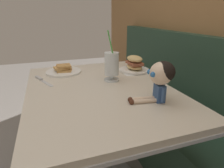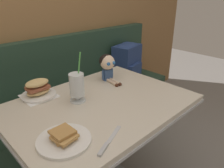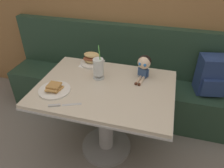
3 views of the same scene
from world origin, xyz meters
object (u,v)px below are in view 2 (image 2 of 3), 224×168
(backpack, at_px, (127,61))
(toast_plate, at_px, (64,139))
(butter_knife, at_px, (106,145))
(sandwich_plate, at_px, (38,90))
(milkshake_glass, at_px, (77,86))
(seated_doll, at_px, (107,64))

(backpack, bearing_deg, toast_plate, -148.98)
(butter_knife, bearing_deg, toast_plate, 127.46)
(toast_plate, height_order, sandwich_plate, sandwich_plate)
(sandwich_plate, distance_m, butter_knife, 0.66)
(butter_knife, distance_m, backpack, 1.48)
(sandwich_plate, bearing_deg, backpack, 13.14)
(milkshake_glass, bearing_deg, toast_plate, -135.07)
(toast_plate, distance_m, seated_doll, 0.76)
(toast_plate, bearing_deg, butter_knife, -52.54)
(sandwich_plate, distance_m, backpack, 1.19)
(seated_doll, height_order, backpack, seated_doll)
(toast_plate, bearing_deg, milkshake_glass, 44.93)
(toast_plate, xyz_separation_m, seated_doll, (0.64, 0.39, 0.11))
(toast_plate, distance_m, sandwich_plate, 0.52)
(seated_doll, distance_m, backpack, 0.77)
(toast_plate, distance_m, butter_knife, 0.20)
(toast_plate, distance_m, milkshake_glass, 0.40)
(toast_plate, relative_size, backpack, 0.62)
(butter_knife, height_order, seated_doll, seated_doll)
(seated_doll, bearing_deg, butter_knife, -133.33)
(seated_doll, bearing_deg, milkshake_glass, -161.77)
(backpack, bearing_deg, butter_knife, -141.43)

